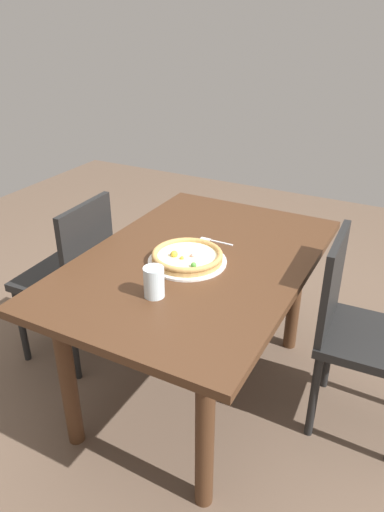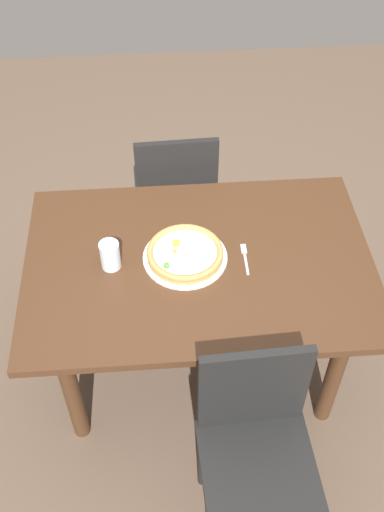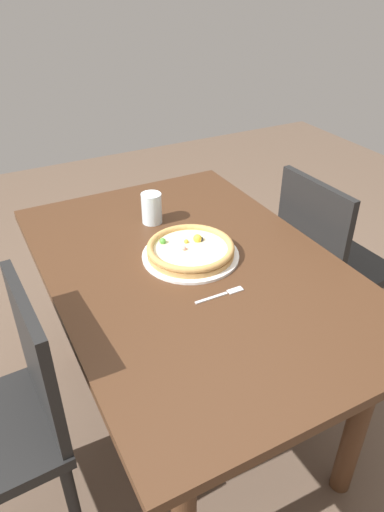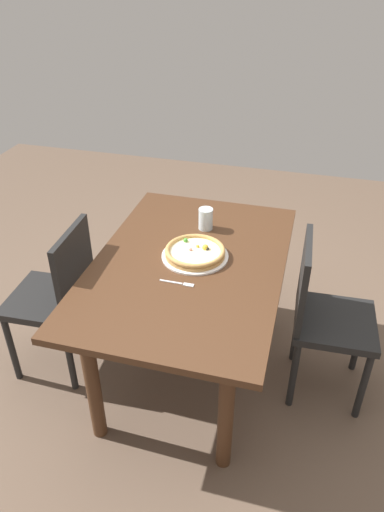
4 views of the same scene
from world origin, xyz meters
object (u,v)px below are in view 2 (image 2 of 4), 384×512
dining_table (199,277)px  chair_near (256,446)px  fork (245,256)px  pizza (185,253)px  chair_far (176,193)px  drinking_glass (110,255)px  plate (185,257)px

dining_table → chair_near: size_ratio=1.54×
fork → pizza: bearing=88.0°
chair_far → pizza: size_ratio=2.97×
drinking_glass → chair_far: bearing=67.1°
plate → fork: (0.24, -0.01, -0.00)m
dining_table → plate: bearing=162.2°
fork → dining_table: bearing=92.6°
plate → fork: size_ratio=2.04×
chair_near → pizza: bearing=-76.6°
chair_near → fork: chair_near is taller
pizza → fork: bearing=-2.5°
chair_far → chair_near: bearing=-83.6°
pizza → drinking_glass: size_ratio=2.53×
chair_far → fork: (0.24, -0.67, 0.23)m
chair_near → drinking_glass: chair_near is taller
dining_table → drinking_glass: drinking_glass is taller
chair_near → chair_far: bearing=-84.0°
chair_near → pizza: chair_near is taller
chair_far → pizza: chair_far is taller
pizza → fork: size_ratio=1.84×
chair_near → fork: size_ratio=5.45×
dining_table → fork: size_ratio=8.38×
dining_table → drinking_glass: bearing=179.7°
chair_far → drinking_glass: (-0.29, -0.68, 0.29)m
chair_near → plate: bearing=-76.6°
chair_near → fork: (0.04, 0.69, 0.23)m
chair_near → pizza: (-0.20, 0.70, 0.26)m
chair_far → plate: 0.70m
chair_near → pizza: size_ratio=2.97×
dining_table → drinking_glass: size_ratio=11.55×
chair_far → drinking_glass: bearing=-115.1°
pizza → plate: bearing=-15.3°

